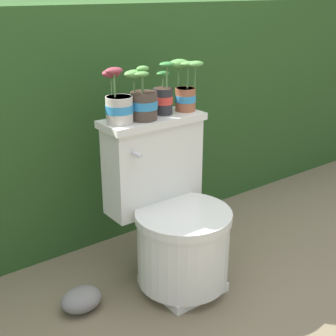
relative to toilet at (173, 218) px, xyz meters
The scene contains 8 objects.
ground_plane 0.33m from the toilet, 50.62° to the right, with size 12.00×12.00×0.00m, color #75664C.
hedge_backdrop 0.97m from the toilet, 85.14° to the left, with size 4.23×0.89×1.16m.
toilet is the anchor object (origin of this frame).
potted_plant_left 0.54m from the toilet, 139.37° to the left, with size 0.11×0.13×0.22m.
potted_plant_midleft 0.52m from the toilet, 113.41° to the left, with size 0.13×0.11×0.22m.
potted_plant_middle 0.52m from the toilet, 67.30° to the left, with size 0.09×0.08×0.22m.
potted_plant_midright 0.56m from the toilet, 39.30° to the left, with size 0.13×0.12×0.22m.
garden_stone 0.50m from the toilet, behind, with size 0.17×0.14×0.09m.
Camera 1 is at (-1.17, -1.33, 1.23)m, focal length 50.00 mm.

